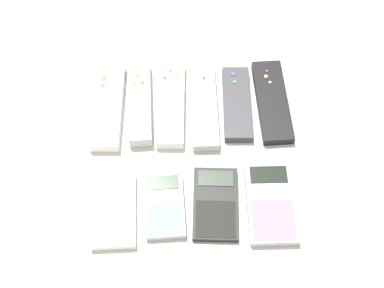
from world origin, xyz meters
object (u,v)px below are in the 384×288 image
calculator_2 (215,204)px  remote_4 (237,104)px  remote_0 (108,106)px  remote_2 (171,103)px  calculator_3 (271,203)px  remote_5 (272,101)px  calculator_0 (114,210)px  remote_3 (204,103)px  remote_1 (140,102)px  calculator_1 (165,206)px

calculator_2 → remote_4: bearing=79.1°
remote_0 → remote_2: bearing=2.5°
calculator_2 → calculator_3: calculator_3 is taller
calculator_2 → remote_5: bearing=63.5°
calculator_0 → remote_3: bearing=51.9°
calculator_0 → calculator_3: 0.28m
remote_2 → calculator_3: size_ratio=1.29×
remote_0 → remote_1: 0.06m
calculator_0 → remote_5: bearing=35.1°
remote_5 → calculator_0: remote_5 is taller
remote_4 → remote_3: bearing=178.8°
remote_1 → calculator_2: (0.14, -0.22, -0.01)m
calculator_3 → remote_3: bearing=117.1°
remote_0 → remote_3: (0.19, 0.00, -0.00)m
remote_3 → remote_4: remote_3 is taller
remote_2 → calculator_2: 0.23m
remote_2 → remote_4: size_ratio=1.16×
remote_2 → remote_3: size_ratio=0.94×
calculator_2 → calculator_3: (0.10, -0.00, 0.00)m
remote_1 → remote_5: size_ratio=1.00×
remote_5 → calculator_2: size_ratio=1.35×
calculator_1 → remote_3: bearing=67.9°
remote_3 → calculator_2: (0.01, -0.22, -0.00)m
calculator_2 → remote_2: bearing=112.8°
remote_0 → calculator_2: (0.20, -0.22, -0.00)m
remote_0 → calculator_1: size_ratio=1.60×
calculator_2 → calculator_3: 0.10m
remote_5 → remote_0: bearing=178.1°
remote_1 → calculator_2: remote_1 is taller
calculator_1 → remote_0: bearing=114.7°
remote_1 → remote_4: 0.19m
remote_0 → remote_5: remote_0 is taller
remote_4 → calculator_2: remote_4 is taller
calculator_1 → calculator_3: bearing=-2.7°
remote_3 → calculator_1: bearing=-110.1°
remote_2 → remote_3: same height
calculator_3 → remote_5: bearing=83.7°
remote_4 → calculator_2: size_ratio=1.20×
remote_2 → calculator_1: bearing=-91.5°
calculator_0 → calculator_3: same height
calculator_0 → remote_0: bearing=94.0°
remote_0 → calculator_1: (0.11, -0.22, -0.00)m
calculator_1 → calculator_3: (0.19, -0.00, 0.00)m
remote_1 → remote_3: 0.13m
remote_2 → calculator_0: bearing=-112.5°
remote_5 → calculator_3: remote_5 is taller
calculator_0 → calculator_2: 0.18m
remote_3 → calculator_0: remote_3 is taller
remote_1 → calculator_2: 0.26m
remote_1 → remote_5: bearing=-2.5°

